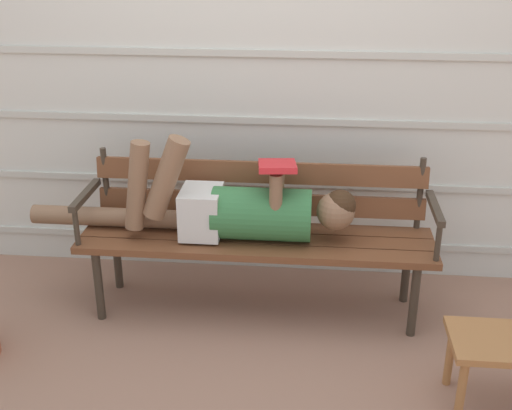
% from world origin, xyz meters
% --- Properties ---
extents(ground_plane, '(12.00, 12.00, 0.00)m').
position_xyz_m(ground_plane, '(0.00, 0.00, 0.00)').
color(ground_plane, '#936B56').
extents(house_siding, '(4.00, 0.08, 2.53)m').
position_xyz_m(house_siding, '(0.00, 0.62, 1.27)').
color(house_siding, beige).
rests_on(house_siding, ground).
extents(park_bench, '(1.80, 0.43, 0.81)m').
position_xyz_m(park_bench, '(-0.00, 0.18, 0.46)').
color(park_bench, brown).
rests_on(park_bench, ground).
extents(reclining_person, '(1.68, 0.27, 0.55)m').
position_xyz_m(reclining_person, '(-0.11, 0.12, 0.58)').
color(reclining_person, '#33703D').
extents(footstool, '(0.42, 0.31, 0.33)m').
position_xyz_m(footstool, '(1.07, -0.54, 0.27)').
color(footstool, '#9E6638').
rests_on(footstool, ground).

